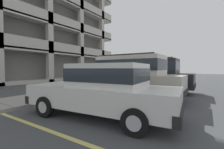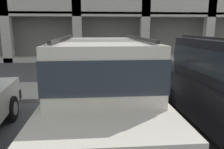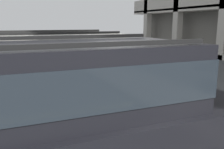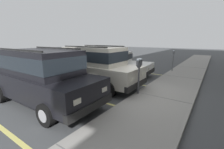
{
  "view_description": "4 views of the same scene",
  "coord_description": "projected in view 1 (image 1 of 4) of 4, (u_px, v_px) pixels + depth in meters",
  "views": [
    {
      "loc": [
        -6.39,
        -5.18,
        1.41
      ],
      "look_at": [
        0.02,
        -1.07,
        1.11
      ],
      "focal_mm": 24.0,
      "sensor_mm": 36.0,
      "label": 1
    },
    {
      "loc": [
        -0.17,
        -6.23,
        2.17
      ],
      "look_at": [
        0.25,
        -1.15,
        1.11
      ],
      "focal_mm": 35.0,
      "sensor_mm": 36.0,
      "label": 2
    },
    {
      "loc": [
        5.7,
        -3.03,
        2.22
      ],
      "look_at": [
        -0.34,
        -0.62,
        0.86
      ],
      "focal_mm": 40.0,
      "sensor_mm": 36.0,
      "label": 3
    },
    {
      "loc": [
        5.63,
        2.81,
        2.32
      ],
      "look_at": [
        -0.07,
        -1.11,
        0.71
      ],
      "focal_mm": 24.0,
      "sensor_mm": 36.0,
      "label": 4
    }
  ],
  "objects": [
    {
      "name": "ground_plane",
      "position": [
        95.0,
        95.0,
        8.23
      ],
      "size": [
        80.0,
        80.0,
        0.1
      ],
      "color": "#444749"
    },
    {
      "name": "sidewalk",
      "position": [
        78.0,
        91.0,
        8.92
      ],
      "size": [
        40.0,
        2.2,
        0.12
      ],
      "color": "gray",
      "rests_on": "ground_plane"
    },
    {
      "name": "parking_stall_lines",
      "position": [
        130.0,
        93.0,
        8.69
      ],
      "size": [
        11.74,
        4.8,
        0.01
      ],
      "color": "#DBD16B",
      "rests_on": "ground_plane"
    },
    {
      "name": "silver_suv",
      "position": [
        130.0,
        75.0,
        7.01
      ],
      "size": [
        2.03,
        4.78,
        2.03
      ],
      "rotation": [
        0.0,
        0.0,
        -0.0
      ],
      "color": "beige",
      "rests_on": "ground_plane"
    },
    {
      "name": "red_sedan",
      "position": [
        103.0,
        89.0,
        4.37
      ],
      "size": [
        2.13,
        4.62,
        1.54
      ],
      "rotation": [
        0.0,
        0.0,
        0.09
      ],
      "color": "silver",
      "rests_on": "ground_plane"
    },
    {
      "name": "dark_hatchback",
      "position": [
        152.0,
        74.0,
        9.24
      ],
      "size": [
        2.07,
        4.81,
        2.03
      ],
      "rotation": [
        0.0,
        0.0,
        0.01
      ],
      "color": "black",
      "rests_on": "ground_plane"
    },
    {
      "name": "parking_meter_near",
      "position": [
        92.0,
        72.0,
        8.47
      ],
      "size": [
        0.35,
        0.12,
        1.48
      ],
      "color": "#47474C",
      "rests_on": "sidewalk"
    }
  ]
}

